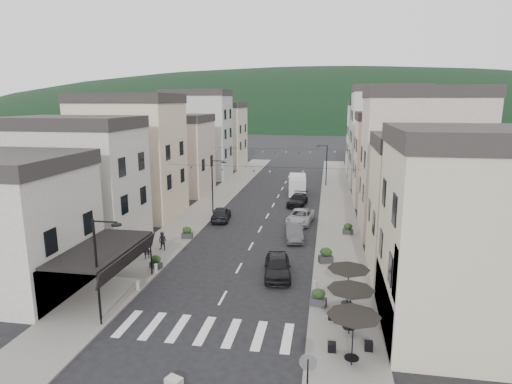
# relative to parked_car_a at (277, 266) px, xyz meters

# --- Properties ---
(ground) EXTENTS (700.00, 700.00, 0.00)m
(ground) POSITION_rel_parked_car_a_xyz_m (-3.01, -9.96, -0.78)
(ground) COLOR black
(ground) RESTS_ON ground
(sidewalk_left) EXTENTS (4.00, 76.00, 0.12)m
(sidewalk_left) POSITION_rel_parked_car_a_xyz_m (-10.51, 22.04, -0.72)
(sidewalk_left) COLOR slate
(sidewalk_left) RESTS_ON ground
(sidewalk_right) EXTENTS (4.00, 76.00, 0.12)m
(sidewalk_right) POSITION_rel_parked_car_a_xyz_m (4.49, 22.04, -0.72)
(sidewalk_right) COLOR slate
(sidewalk_right) RESTS_ON ground
(hill_backdrop) EXTENTS (640.00, 360.00, 70.00)m
(hill_backdrop) POSITION_rel_parked_car_a_xyz_m (-3.01, 290.04, -0.78)
(hill_backdrop) COLOR black
(hill_backdrop) RESTS_ON ground
(bistro_building) EXTENTS (10.00, 8.00, 10.00)m
(bistro_building) POSITION_rel_parked_car_a_xyz_m (11.49, -5.96, 4.22)
(bistro_building) COLOR beige
(bistro_building) RESTS_ON ground
(boutique_awning) EXTENTS (3.77, 7.50, 3.28)m
(boutique_awning) POSITION_rel_parked_car_a_xyz_m (-10.26, -4.96, 2.34)
(boutique_awning) COLOR black
(boutique_awning) RESTS_ON ground
(buildings_row_left) EXTENTS (10.20, 54.16, 14.00)m
(buildings_row_left) POSITION_rel_parked_car_a_xyz_m (-17.51, 27.79, 5.34)
(buildings_row_left) COLOR #ABA59D
(buildings_row_left) RESTS_ON ground
(buildings_row_right) EXTENTS (10.20, 54.16, 14.50)m
(buildings_row_right) POSITION_rel_parked_car_a_xyz_m (11.49, 26.63, 5.54)
(buildings_row_right) COLOR beige
(buildings_row_right) RESTS_ON ground
(cafe_terrace) EXTENTS (2.50, 8.10, 2.53)m
(cafe_terrace) POSITION_rel_parked_car_a_xyz_m (4.69, -7.16, 1.58)
(cafe_terrace) COLOR black
(cafe_terrace) RESTS_ON ground
(streetlamp_left_near) EXTENTS (1.70, 0.56, 6.00)m
(streetlamp_left_near) POSITION_rel_parked_car_a_xyz_m (-8.83, -7.96, 2.92)
(streetlamp_left_near) COLOR black
(streetlamp_left_near) RESTS_ON ground
(streetlamp_left_far) EXTENTS (1.70, 0.56, 6.00)m
(streetlamp_left_far) POSITION_rel_parked_car_a_xyz_m (-8.83, 16.04, 2.92)
(streetlamp_left_far) COLOR black
(streetlamp_left_far) RESTS_ON ground
(streetlamp_right_far) EXTENTS (1.70, 0.56, 6.00)m
(streetlamp_right_far) POSITION_rel_parked_car_a_xyz_m (2.81, 34.04, 2.92)
(streetlamp_right_far) COLOR black
(streetlamp_right_far) RESTS_ON ground
(traffic_sign) EXTENTS (0.70, 0.07, 2.70)m
(traffic_sign) POSITION_rel_parked_car_a_xyz_m (2.79, -13.46, 1.15)
(traffic_sign) COLOR black
(traffic_sign) RESTS_ON ground
(bollards) EXTENTS (11.66, 10.26, 0.60)m
(bollards) POSITION_rel_parked_car_a_xyz_m (-3.01, -4.46, -0.36)
(bollards) COLOR gray
(bollards) RESTS_ON ground
(bunting_near) EXTENTS (19.00, 0.28, 0.62)m
(bunting_near) POSITION_rel_parked_car_a_xyz_m (-3.01, 12.04, 4.87)
(bunting_near) COLOR black
(bunting_near) RESTS_ON ground
(bunting_far) EXTENTS (19.00, 0.28, 0.62)m
(bunting_far) POSITION_rel_parked_car_a_xyz_m (-3.01, 28.04, 4.87)
(bunting_far) COLOR black
(bunting_far) RESTS_ON ground
(parked_car_a) EXTENTS (2.42, 4.77, 1.56)m
(parked_car_a) POSITION_rel_parked_car_a_xyz_m (0.00, 0.00, 0.00)
(parked_car_a) COLOR black
(parked_car_a) RESTS_ON ground
(parked_car_b) EXTENTS (2.00, 4.36, 1.39)m
(parked_car_b) POSITION_rel_parked_car_a_xyz_m (0.50, 8.45, -0.08)
(parked_car_b) COLOR #37383A
(parked_car_b) RESTS_ON ground
(parked_car_c) EXTENTS (2.98, 5.32, 1.40)m
(parked_car_c) POSITION_rel_parked_car_a_xyz_m (0.71, 13.78, -0.08)
(parked_car_c) COLOR #95979E
(parked_car_c) RESTS_ON ground
(parked_car_d) EXTENTS (2.50, 4.95, 1.38)m
(parked_car_d) POSITION_rel_parked_car_a_xyz_m (-0.13, 21.35, -0.09)
(parked_car_d) COLOR black
(parked_car_d) RESTS_ON ground
(parked_car_e) EXTENTS (2.22, 4.51, 1.48)m
(parked_car_e) POSITION_rel_parked_car_a_xyz_m (-7.53, 13.48, -0.04)
(parked_car_e) COLOR black
(parked_car_e) RESTS_ON ground
(delivery_van) EXTENTS (2.56, 5.64, 2.64)m
(delivery_van) POSITION_rel_parked_car_a_xyz_m (-0.67, 28.15, 0.51)
(delivery_van) COLOR #BABABD
(delivery_van) RESTS_ON ground
(pedestrian_a) EXTENTS (0.64, 0.52, 1.53)m
(pedestrian_a) POSITION_rel_parked_car_a_xyz_m (-10.48, 1.55, 0.11)
(pedestrian_a) COLOR black
(pedestrian_a) RESTS_ON sidewalk_left
(pedestrian_b) EXTENTS (0.81, 0.66, 1.54)m
(pedestrian_b) POSITION_rel_parked_car_a_xyz_m (-9.99, 3.58, 0.11)
(pedestrian_b) COLOR black
(pedestrian_b) RESTS_ON sidewalk_left
(concrete_block_c) EXTENTS (0.83, 0.72, 0.40)m
(concrete_block_c) POSITION_rel_parked_car_a_xyz_m (-3.03, -12.67, -0.58)
(concrete_block_c) COLOR #A6A59E
(concrete_block_c) RESTS_ON ground
(planter_la) EXTENTS (0.99, 0.75, 0.99)m
(planter_la) POSITION_rel_parked_car_a_xyz_m (-9.01, -0.24, -0.18)
(planter_la) COLOR #2C2C2E
(planter_la) RESTS_ON sidewalk_left
(planter_lb) EXTENTS (1.03, 0.66, 1.08)m
(planter_lb) POSITION_rel_parked_car_a_xyz_m (-9.01, 6.89, -0.13)
(planter_lb) COLOR #2B2B2D
(planter_lb) RESTS_ON sidewalk_left
(planter_ra) EXTENTS (1.05, 0.71, 1.09)m
(planter_ra) POSITION_rel_parked_car_a_xyz_m (2.99, -4.22, -0.13)
(planter_ra) COLOR #313133
(planter_ra) RESTS_ON sidewalk_right
(planter_rb) EXTENTS (1.19, 0.87, 1.19)m
(planter_rb) POSITION_rel_parked_car_a_xyz_m (3.37, 2.99, -0.08)
(planter_rb) COLOR #28292B
(planter_rb) RESTS_ON sidewalk_right
(planter_rc) EXTENTS (0.97, 0.58, 1.04)m
(planter_rc) POSITION_rel_parked_car_a_xyz_m (5.33, 10.57, -0.15)
(planter_rc) COLOR #2A2A2C
(planter_rc) RESTS_ON sidewalk_right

